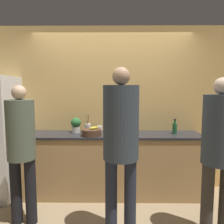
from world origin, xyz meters
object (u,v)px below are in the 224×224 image
(fruit_bowl, at_px, (92,132))
(potted_plant, at_px, (76,124))
(person_left, at_px, (21,144))
(person_center, at_px, (121,137))
(utensil_crock, at_px, (88,128))
(cup_white, at_px, (99,129))
(bottle_green, at_px, (175,128))
(person_right, at_px, (219,144))

(fruit_bowl, xyz_separation_m, potted_plant, (-0.27, 0.23, 0.08))
(person_left, relative_size, person_center, 0.90)
(utensil_crock, bearing_deg, person_center, -65.75)
(cup_white, bearing_deg, person_center, -75.26)
(cup_white, bearing_deg, bottle_green, -8.70)
(person_center, xyz_separation_m, utensil_crock, (-0.48, 1.07, -0.10))
(person_center, xyz_separation_m, person_right, (1.03, -0.00, -0.08))
(person_left, height_order, cup_white, person_left)
(person_right, height_order, potted_plant, person_right)
(person_left, xyz_separation_m, bottle_green, (2.00, 0.75, 0.06))
(fruit_bowl, xyz_separation_m, cup_white, (0.09, 0.32, -0.01))
(person_center, distance_m, utensil_crock, 1.17)
(person_left, height_order, person_right, person_right)
(person_left, bearing_deg, cup_white, 47.21)
(person_left, relative_size, person_right, 0.96)
(person_left, relative_size, potted_plant, 7.10)
(person_center, height_order, fruit_bowl, person_center)
(bottle_green, bearing_deg, potted_plant, 176.95)
(cup_white, bearing_deg, utensil_crock, -150.12)
(person_left, xyz_separation_m, fruit_bowl, (0.77, 0.60, 0.02))
(person_center, bearing_deg, fruit_bowl, 115.26)
(person_left, height_order, utensil_crock, person_left)
(cup_white, relative_size, potted_plant, 0.37)
(bottle_green, bearing_deg, fruit_bowl, -173.14)
(person_left, relative_size, fruit_bowl, 5.80)
(utensil_crock, relative_size, bottle_green, 1.25)
(bottle_green, xyz_separation_m, potted_plant, (-1.50, 0.08, 0.04))
(person_left, bearing_deg, person_center, -11.71)
(potted_plant, bearing_deg, utensil_crock, -1.47)
(person_center, xyz_separation_m, fruit_bowl, (-0.40, 0.84, -0.12))
(fruit_bowl, height_order, utensil_crock, utensil_crock)
(person_center, relative_size, bottle_green, 8.20)
(utensil_crock, height_order, potted_plant, utensil_crock)
(person_left, distance_m, person_right, 2.21)
(person_right, relative_size, cup_white, 19.93)
(potted_plant, bearing_deg, person_center, -58.22)
(person_left, xyz_separation_m, utensil_crock, (0.68, 0.82, 0.05))
(person_left, height_order, fruit_bowl, person_left)
(person_right, relative_size, fruit_bowl, 6.06)
(fruit_bowl, height_order, potted_plant, potted_plant)
(person_left, distance_m, fruit_bowl, 0.97)
(potted_plant, bearing_deg, bottle_green, -3.05)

